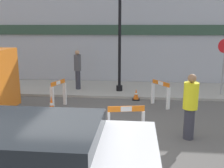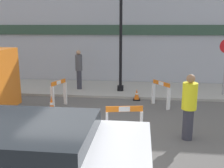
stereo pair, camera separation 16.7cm
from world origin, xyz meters
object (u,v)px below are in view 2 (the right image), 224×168
streetlamp_post (121,12)px  parked_car_1 (26,165)px  person_worker (189,105)px  person_pedestrian (79,68)px

streetlamp_post → parked_car_1: streetlamp_post is taller
person_worker → person_pedestrian: size_ratio=0.99×
person_worker → person_pedestrian: (-4.17, 4.91, 0.13)m
streetlamp_post → person_pedestrian: streetlamp_post is taller
streetlamp_post → parked_car_1: 8.57m
streetlamp_post → person_worker: (2.22, -4.78, -2.64)m
person_worker → parked_car_1: (-3.02, -3.32, -0.05)m
streetlamp_post → person_worker: bearing=-65.0°
person_worker → person_pedestrian: 6.44m
person_worker → parked_car_1: size_ratio=0.47×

